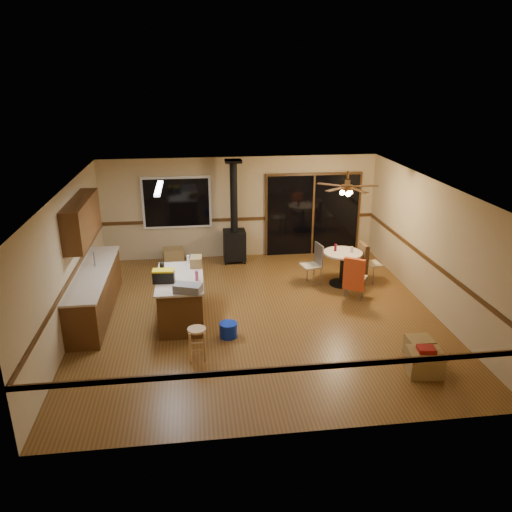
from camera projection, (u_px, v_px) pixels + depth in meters
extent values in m
plane|color=brown|center=(258.00, 315.00, 9.96)|extent=(7.00, 7.00, 0.00)
plane|color=silver|center=(258.00, 187.00, 9.06)|extent=(7.00, 7.00, 0.00)
plane|color=tan|center=(240.00, 208.00, 12.77)|extent=(7.00, 0.00, 7.00)
plane|color=tan|center=(294.00, 349.00, 6.25)|extent=(7.00, 0.00, 7.00)
plane|color=tan|center=(68.00, 262.00, 9.10)|extent=(0.00, 7.00, 7.00)
plane|color=tan|center=(432.00, 246.00, 9.93)|extent=(0.00, 7.00, 7.00)
cube|color=black|center=(177.00, 203.00, 12.47)|extent=(1.72, 0.10, 1.32)
cube|color=black|center=(313.00, 215.00, 13.03)|extent=(2.52, 0.10, 2.10)
cube|color=#522F15|center=(95.00, 294.00, 9.90)|extent=(0.60, 3.00, 0.86)
cube|color=#C6B29A|center=(93.00, 273.00, 9.75)|extent=(0.64, 3.04, 0.04)
cube|color=#522F15|center=(82.00, 220.00, 9.56)|extent=(0.35, 2.00, 0.80)
cube|color=#4E2E13|center=(181.00, 300.00, 9.64)|extent=(0.80, 1.60, 0.86)
cube|color=#C6B29A|center=(180.00, 278.00, 9.48)|extent=(0.88, 1.68, 0.04)
cube|color=black|center=(235.00, 245.00, 12.62)|extent=(0.55, 0.50, 0.75)
cylinder|color=black|center=(234.00, 196.00, 12.18)|extent=(0.18, 0.18, 1.77)
cylinder|color=brown|center=(347.00, 187.00, 10.64)|extent=(0.24, 0.24, 0.10)
cylinder|color=brown|center=(348.00, 175.00, 10.55)|extent=(0.05, 0.05, 0.16)
sphere|color=#FFD88C|center=(347.00, 193.00, 10.68)|extent=(0.16, 0.16, 0.16)
cube|color=white|center=(159.00, 188.00, 9.14)|extent=(0.10, 1.20, 0.04)
cube|color=slate|center=(188.00, 288.00, 8.80)|extent=(0.55, 0.42, 0.15)
cube|color=black|center=(164.00, 277.00, 9.21)|extent=(0.40, 0.23, 0.22)
cube|color=gold|center=(163.00, 271.00, 9.17)|extent=(0.41, 0.23, 0.03)
cube|color=olive|center=(196.00, 262.00, 9.96)|extent=(0.25, 0.32, 0.21)
cylinder|color=black|center=(162.00, 270.00, 9.41)|extent=(0.11, 0.11, 0.30)
cylinder|color=#D84C8C|center=(197.00, 276.00, 9.29)|extent=(0.07, 0.07, 0.19)
cylinder|color=white|center=(188.00, 259.00, 10.13)|extent=(0.06, 0.06, 0.17)
cylinder|color=tan|center=(197.00, 344.00, 8.36)|extent=(0.37, 0.37, 0.56)
cylinder|color=#0C29AF|center=(228.00, 330.00, 9.11)|extent=(0.35, 0.35, 0.27)
cylinder|color=black|center=(341.00, 283.00, 11.41)|extent=(0.54, 0.54, 0.04)
cylinder|color=black|center=(342.00, 268.00, 11.29)|extent=(0.10, 0.10, 0.70)
cylinder|color=#C6B29A|center=(343.00, 253.00, 11.16)|extent=(0.87, 0.87, 0.04)
cylinder|color=#590C14|center=(335.00, 247.00, 11.20)|extent=(0.07, 0.07, 0.16)
cylinder|color=beige|center=(352.00, 250.00, 11.10)|extent=(0.06, 0.06, 0.14)
cube|color=tan|center=(311.00, 266.00, 11.27)|extent=(0.48, 0.48, 0.03)
cube|color=slate|center=(319.00, 254.00, 11.25)|extent=(0.12, 0.40, 0.50)
cube|color=tan|center=(356.00, 277.00, 10.62)|extent=(0.55, 0.55, 0.03)
cube|color=slate|center=(355.00, 270.00, 10.38)|extent=(0.35, 0.24, 0.50)
cube|color=#BF3D15|center=(354.00, 274.00, 10.39)|extent=(0.42, 0.32, 0.70)
cube|color=tan|center=(371.00, 264.00, 11.39)|extent=(0.42, 0.42, 0.03)
cube|color=slate|center=(364.00, 254.00, 11.28)|extent=(0.05, 0.40, 0.50)
cube|color=#442F1A|center=(363.00, 258.00, 11.31)|extent=(0.12, 0.44, 0.70)
cube|color=olive|center=(173.00, 256.00, 12.57)|extent=(0.54, 0.45, 0.40)
cube|color=olive|center=(425.00, 362.00, 7.97)|extent=(0.59, 0.52, 0.40)
cube|color=olive|center=(419.00, 347.00, 8.48)|extent=(0.43, 0.37, 0.34)
cube|color=maroon|center=(426.00, 349.00, 7.88)|extent=(0.30, 0.26, 0.07)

